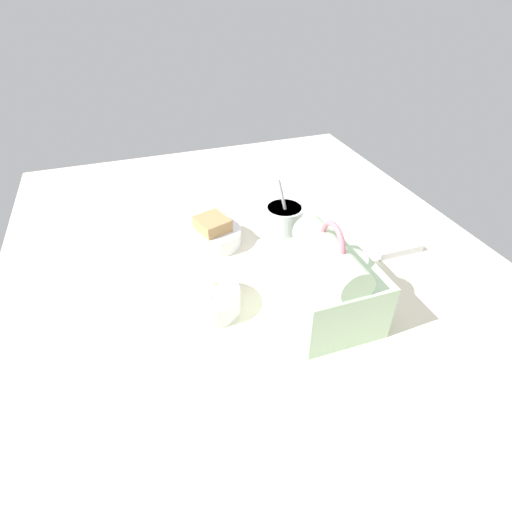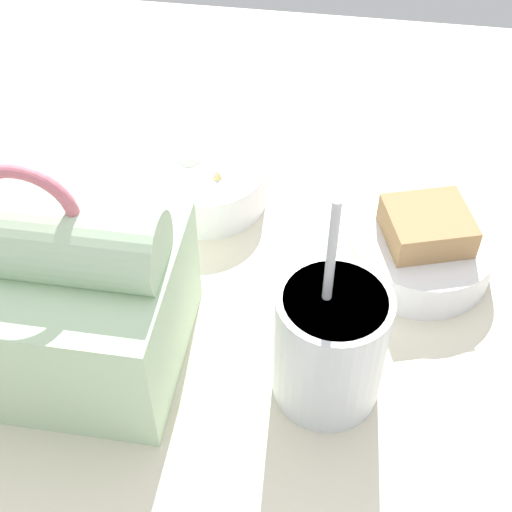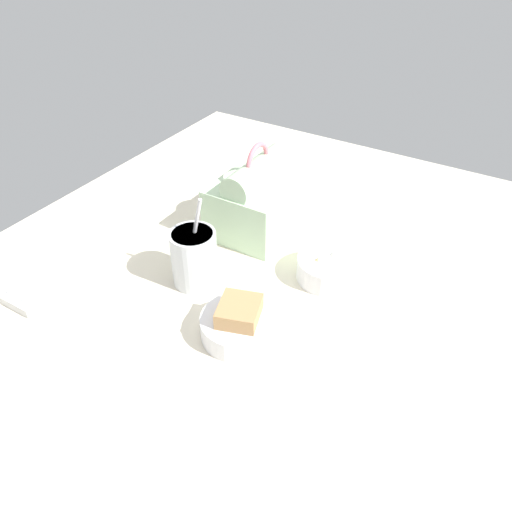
# 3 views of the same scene
# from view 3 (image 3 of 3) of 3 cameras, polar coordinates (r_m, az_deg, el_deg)

# --- Properties ---
(desk_surface) EXTENTS (1.40, 1.10, 0.02)m
(desk_surface) POSITION_cam_3_polar(r_m,az_deg,el_deg) (0.97, -1.52, -3.64)
(desk_surface) COLOR beige
(desk_surface) RESTS_ON ground
(keyboard) EXTENTS (0.36, 0.12, 0.02)m
(keyboard) POSITION_cam_3_polar(r_m,az_deg,el_deg) (1.08, -19.33, 0.40)
(keyboard) COLOR silver
(keyboard) RESTS_ON desk_surface
(lunch_bag) EXTENTS (0.20, 0.16, 0.20)m
(lunch_bag) POSITION_cam_3_polar(r_m,az_deg,el_deg) (1.08, 0.19, 6.50)
(lunch_bag) COLOR #B7D6AD
(lunch_bag) RESTS_ON desk_surface
(soup_cup) EXTENTS (0.09, 0.09, 0.19)m
(soup_cup) POSITION_cam_3_polar(r_m,az_deg,el_deg) (0.94, -7.08, -0.10)
(soup_cup) COLOR silver
(soup_cup) RESTS_ON desk_surface
(bento_bowl_sandwich) EXTENTS (0.13, 0.13, 0.07)m
(bento_bowl_sandwich) POSITION_cam_3_polar(r_m,az_deg,el_deg) (0.85, -1.89, -7.72)
(bento_bowl_sandwich) COLOR silver
(bento_bowl_sandwich) RESTS_ON desk_surface
(bento_bowl_snacks) EXTENTS (0.12, 0.12, 0.05)m
(bento_bowl_snacks) POSITION_cam_3_polar(r_m,az_deg,el_deg) (0.97, 8.26, -1.32)
(bento_bowl_snacks) COLOR silver
(bento_bowl_snacks) RESTS_ON desk_surface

